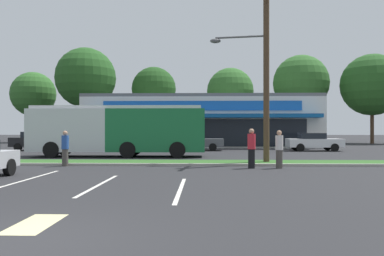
% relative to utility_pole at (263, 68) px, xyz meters
% --- Properties ---
extents(ground_plane, '(240.00, 240.00, 0.00)m').
position_rel_utility_pole_xyz_m(ground_plane, '(-5.98, -13.97, -4.86)').
color(ground_plane, '#262628').
extents(grass_median, '(56.00, 2.20, 0.12)m').
position_rel_utility_pole_xyz_m(grass_median, '(-5.98, 0.03, -4.80)').
color(grass_median, '#2D5B23').
rests_on(grass_median, ground_plane).
extents(curb_lip, '(56.00, 0.24, 0.12)m').
position_rel_utility_pole_xyz_m(curb_lip, '(-5.98, -1.19, -4.80)').
color(curb_lip, '#99968C').
rests_on(curb_lip, ground_plane).
extents(parking_stripe_1, '(0.12, 4.80, 0.01)m').
position_rel_utility_pole_xyz_m(parking_stripe_1, '(-9.20, -5.97, -4.85)').
color(parking_stripe_1, silver).
rests_on(parking_stripe_1, ground_plane).
extents(parking_stripe_2, '(0.12, 4.80, 0.01)m').
position_rel_utility_pole_xyz_m(parking_stripe_2, '(-6.34, -7.62, -4.85)').
color(parking_stripe_2, silver).
rests_on(parking_stripe_2, ground_plane).
extents(parking_stripe_3, '(0.12, 4.80, 0.01)m').
position_rel_utility_pole_xyz_m(parking_stripe_3, '(-3.72, -8.47, -4.85)').
color(parking_stripe_3, silver).
rests_on(parking_stripe_3, ground_plane).
extents(lot_arrow, '(0.70, 1.60, 0.01)m').
position_rel_utility_pole_xyz_m(lot_arrow, '(-6.17, -12.69, -4.85)').
color(lot_arrow, beige).
rests_on(lot_arrow, ground_plane).
extents(storefront_building, '(22.90, 14.52, 5.13)m').
position_rel_utility_pole_xyz_m(storefront_building, '(-3.16, 22.62, -2.29)').
color(storefront_building, silver).
rests_on(storefront_building, ground_plane).
extents(tree_far_left, '(5.96, 5.96, 9.51)m').
position_rel_utility_pole_xyz_m(tree_far_left, '(-25.99, 32.01, 1.66)').
color(tree_far_left, '#473323').
rests_on(tree_far_left, ground_plane).
extents(tree_left, '(7.58, 7.58, 12.08)m').
position_rel_utility_pole_xyz_m(tree_left, '(-17.90, 28.89, 3.42)').
color(tree_left, '#473323').
rests_on(tree_left, ground_plane).
extents(tree_mid_left, '(5.63, 5.63, 9.71)m').
position_rel_utility_pole_xyz_m(tree_mid_left, '(-9.32, 29.45, 2.02)').
color(tree_mid_left, '#473323').
rests_on(tree_mid_left, ground_plane).
extents(tree_mid, '(6.28, 6.28, 10.04)m').
position_rel_utility_pole_xyz_m(tree_mid, '(0.61, 32.57, 2.03)').
color(tree_mid, '#473323').
rests_on(tree_mid, ground_plane).
extents(tree_mid_right, '(7.22, 7.22, 11.47)m').
position_rel_utility_pole_xyz_m(tree_mid_right, '(9.73, 31.30, 2.99)').
color(tree_mid_right, '#473323').
rests_on(tree_mid_right, ground_plane).
extents(tree_right, '(7.66, 7.66, 11.16)m').
position_rel_utility_pole_xyz_m(tree_right, '(18.02, 29.22, 2.46)').
color(tree_right, '#473323').
rests_on(tree_right, ground_plane).
extents(utility_pole, '(3.10, 2.39, 9.03)m').
position_rel_utility_pole_xyz_m(utility_pole, '(0.00, 0.00, 0.00)').
color(utility_pole, '#4C3826').
rests_on(utility_pole, ground_plane).
extents(city_bus, '(11.21, 2.73, 3.25)m').
position_rel_utility_pole_xyz_m(city_bus, '(-8.54, 5.15, -3.09)').
color(city_bus, '#196638').
rests_on(city_bus, ground_plane).
extents(car_0, '(4.75, 1.85, 1.47)m').
position_rel_utility_pole_xyz_m(car_0, '(-3.80, 12.39, -4.10)').
color(car_0, '#515459').
rests_on(car_0, ground_plane).
extents(car_1, '(4.34, 1.96, 1.56)m').
position_rel_utility_pole_xyz_m(car_1, '(-16.80, 12.21, -4.05)').
color(car_1, black).
rests_on(car_1, ground_plane).
extents(car_2, '(4.35, 2.01, 1.46)m').
position_rel_utility_pole_xyz_m(car_2, '(5.96, 12.11, -4.10)').
color(car_2, silver).
rests_on(car_2, ground_plane).
extents(pedestrian_near_bench, '(0.34, 0.34, 1.69)m').
position_rel_utility_pole_xyz_m(pedestrian_near_bench, '(-9.63, -1.48, -4.01)').
color(pedestrian_near_bench, '#47423D').
rests_on(pedestrian_near_bench, ground_plane).
extents(pedestrian_by_pole, '(0.36, 0.36, 1.79)m').
position_rel_utility_pole_xyz_m(pedestrian_by_pole, '(-0.87, -2.24, -3.96)').
color(pedestrian_by_pole, black).
rests_on(pedestrian_by_pole, ground_plane).
extents(pedestrian_mid, '(0.34, 0.34, 1.71)m').
position_rel_utility_pole_xyz_m(pedestrian_mid, '(0.38, -2.22, -4.00)').
color(pedestrian_mid, '#47423D').
rests_on(pedestrian_mid, ground_plane).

